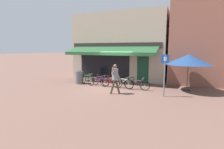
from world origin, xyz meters
TOP-DOWN VIEW (x-y plane):
  - ground_plane at (0.00, 0.00)m, footprint 160.00×160.00m
  - shop_front at (-0.75, 4.08)m, footprint 8.18×4.64m
  - neighbour_building at (6.45, 4.60)m, footprint 5.81×4.00m
  - bike_rack_rail at (-0.04, 0.49)m, footprint 4.40×0.04m
  - bicycle_green at (-2.04, 0.30)m, footprint 1.66×0.66m
  - bicycle_purple at (-0.93, 0.40)m, footprint 1.62×0.60m
  - bicycle_red at (0.01, 0.16)m, footprint 1.71×0.52m
  - bicycle_silver at (0.85, 0.17)m, footprint 1.74×0.68m
  - bicycle_black at (1.87, 0.15)m, footprint 1.76×0.52m
  - pedestrian_adult at (0.94, -1.35)m, footprint 0.60×0.66m
  - litter_bin at (-2.74, 0.42)m, footprint 0.61×0.61m
  - parking_sign at (3.72, -0.86)m, footprint 0.44×0.07m
  - cafe_parasol at (4.93, 1.07)m, footprint 2.80×2.80m

SIDE VIEW (x-z plane):
  - ground_plane at x=0.00m, z-range 0.00..0.00m
  - bicycle_purple at x=-0.93m, z-range -0.04..0.77m
  - bicycle_black at x=1.87m, z-range -0.05..0.78m
  - bicycle_silver at x=0.85m, z-range -0.05..0.79m
  - bicycle_red at x=0.01m, z-range -0.04..0.81m
  - bicycle_green at x=-2.04m, z-range -0.05..0.82m
  - bike_rack_rail at x=-0.04m, z-range 0.20..0.77m
  - litter_bin at x=-2.74m, z-range 0.00..1.08m
  - pedestrian_adult at x=0.94m, z-range 0.20..1.99m
  - parking_sign at x=3.72m, z-range 0.27..2.70m
  - cafe_parasol at x=4.93m, z-range 0.85..3.19m
  - shop_front at x=-0.75m, z-range -0.01..5.74m
  - neighbour_building at x=6.45m, z-range 0.00..7.10m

